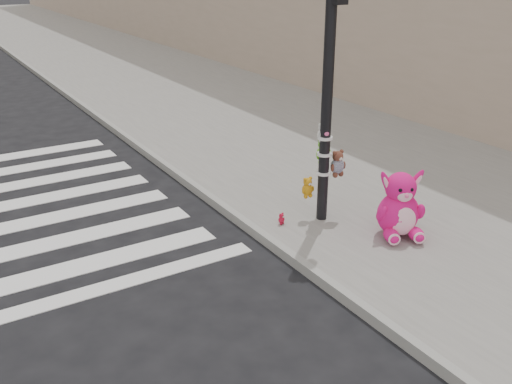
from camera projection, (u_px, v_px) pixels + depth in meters
ground at (233, 341)px, 6.24m from camera, size 120.00×120.00×0.00m
sidewalk_near at (213, 100)px, 16.50m from camera, size 7.00×80.00×0.14m
curb_edge at (96, 116)px, 14.83m from camera, size 0.12×80.00×0.15m
signal_pole at (327, 113)px, 8.25m from camera, size 0.68×0.50×4.00m
pink_bunny at (399, 209)px, 8.17m from camera, size 0.86×0.92×1.01m
red_teddy at (281, 219)px, 8.62m from camera, size 0.15×0.12×0.18m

